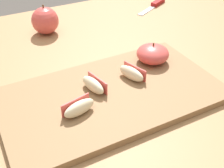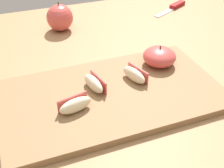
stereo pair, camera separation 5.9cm
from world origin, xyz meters
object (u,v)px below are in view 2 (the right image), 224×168
cutting_board (112,95)px  apple_wedge_front (75,105)px  whole_apple_pink_lady (60,18)px  paring_knife (175,6)px  apple_half_skin_up (159,56)px  apple_wedge_right (134,75)px  apple_wedge_near_knife (94,83)px

cutting_board → apple_wedge_front: size_ratio=6.66×
whole_apple_pink_lady → paring_knife: bearing=4.6°
apple_half_skin_up → whole_apple_pink_lady: (-0.17, 0.30, 0.00)m
apple_wedge_right → cutting_board: bearing=-159.6°
apple_wedge_near_knife → whole_apple_pink_lady: whole_apple_pink_lady is taller
apple_wedge_front → apple_wedge_right: bearing=20.1°
paring_knife → whole_apple_pink_lady: size_ratio=1.77×
apple_wedge_near_knife → whole_apple_pink_lady: 0.34m
apple_wedge_right → apple_wedge_front: bearing=-159.9°
paring_knife → whole_apple_pink_lady: (-0.41, -0.03, 0.03)m
cutting_board → apple_wedge_right: (0.06, 0.02, 0.02)m
apple_wedge_right → whole_apple_pink_lady: bearing=104.5°
apple_wedge_near_knife → apple_wedge_right: same height
cutting_board → apple_wedge_front: bearing=-160.1°
paring_knife → whole_apple_pink_lady: bearing=-175.4°
apple_wedge_right → whole_apple_pink_lady: whole_apple_pink_lady is taller
apple_half_skin_up → whole_apple_pink_lady: 0.34m
paring_knife → apple_wedge_front: bearing=-138.0°
cutting_board → apple_wedge_right: size_ratio=6.63×
apple_half_skin_up → whole_apple_pink_lady: bearing=119.5°
apple_half_skin_up → apple_wedge_near_knife: bearing=-167.2°
apple_wedge_right → apple_wedge_near_knife: bearing=179.9°
apple_half_skin_up → apple_wedge_near_knife: 0.18m
apple_wedge_near_knife → apple_wedge_right: size_ratio=1.00×
apple_wedge_right → paring_knife: (0.32, 0.37, -0.02)m
cutting_board → apple_wedge_near_knife: apple_wedge_near_knife is taller
cutting_board → apple_wedge_near_knife: bearing=144.2°
apple_wedge_right → paring_knife: 0.49m
cutting_board → apple_wedge_front: (-0.09, -0.03, 0.02)m
cutting_board → apple_wedge_front: apple_wedge_front is taller
cutting_board → paring_knife: 0.55m
apple_half_skin_up → cutting_board: bearing=-156.4°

